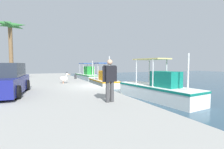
# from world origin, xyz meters

# --- Properties ---
(quay_pier) EXTENTS (36.00, 10.00, 0.80)m
(quay_pier) POSITION_xyz_m (0.00, -5.00, 0.40)
(quay_pier) COLOR #9E9E99
(quay_pier) RESTS_ON ground
(fishing_boat_nearest) EXTENTS (6.48, 2.21, 2.76)m
(fishing_boat_nearest) POSITION_xyz_m (-12.72, 2.55, 0.67)
(fishing_boat_nearest) COLOR white
(fishing_boat_nearest) RESTS_ON ground
(fishing_boat_second) EXTENTS (4.79, 1.86, 3.05)m
(fishing_boat_second) POSITION_xyz_m (-5.02, 2.21, 0.58)
(fishing_boat_second) COLOR silver
(fishing_boat_second) RESTS_ON ground
(fishing_boat_third) EXTENTS (6.20, 2.43, 2.89)m
(fishing_boat_third) POSITION_xyz_m (2.32, 3.20, 0.67)
(fishing_boat_third) COLOR white
(fishing_boat_third) RESTS_ON ground
(pelican) EXTENTS (0.61, 0.95, 0.82)m
(pelican) POSITION_xyz_m (-2.46, -2.08, 1.20)
(pelican) COLOR tan
(pelican) RESTS_ON quay_pier
(fisherman_standing) EXTENTS (0.31, 0.65, 1.70)m
(fisherman_standing) POSITION_xyz_m (4.84, -1.25, 1.75)
(fisherman_standing) COLOR #3F3F42
(fisherman_standing) RESTS_ON quay_pier
(parked_car) EXTENTS (4.22, 2.13, 1.57)m
(parked_car) POSITION_xyz_m (1.35, -5.41, 1.52)
(parked_car) COLOR black
(parked_car) RESTS_ON quay_pier
(mooring_bollard_nearest) EXTENTS (0.20, 0.20, 0.46)m
(mooring_bollard_nearest) POSITION_xyz_m (-11.97, -0.45, 1.03)
(mooring_bollard_nearest) COLOR #333338
(mooring_bollard_nearest) RESTS_ON quay_pier
(mooring_bollard_second) EXTENTS (0.21, 0.21, 0.47)m
(mooring_bollard_second) POSITION_xyz_m (-6.10, -0.45, 1.04)
(mooring_bollard_second) COLOR #333338
(mooring_bollard_second) RESTS_ON quay_pier
(palm_tree) EXTENTS (3.14, 2.72, 5.13)m
(palm_tree) POSITION_xyz_m (-5.68, -6.05, 5.05)
(palm_tree) COLOR brown
(palm_tree) RESTS_ON quay_pier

